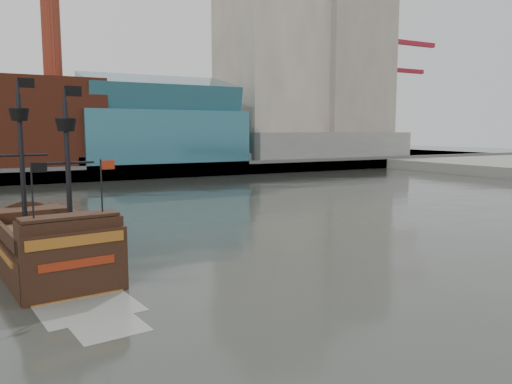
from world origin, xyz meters
TOP-DOWN VIEW (x-y plane):
  - ground at (0.00, 0.00)m, footprint 400.00×400.00m
  - promenade_far at (0.00, 92.00)m, footprint 220.00×60.00m
  - seawall at (0.00, 62.50)m, footprint 220.00×1.00m
  - skyline at (5.21, 84.56)m, footprint 149.00×45.00m
  - crane_a at (78.63, 82.00)m, footprint 22.50×4.00m
  - crane_b at (88.23, 92.00)m, footprint 19.10×4.00m
  - pirate_ship at (-16.39, 9.09)m, footprint 6.74×16.92m

SIDE VIEW (x-z plane):
  - ground at x=0.00m, z-range 0.00..0.00m
  - promenade_far at x=0.00m, z-range 0.00..2.00m
  - pirate_ship at x=-16.39m, z-range -5.05..7.28m
  - seawall at x=0.00m, z-range 0.00..2.60m
  - crane_b at x=88.23m, z-range 2.45..28.70m
  - crane_a at x=78.63m, z-range 2.99..35.24m
  - skyline at x=5.21m, z-range -6.45..55.55m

